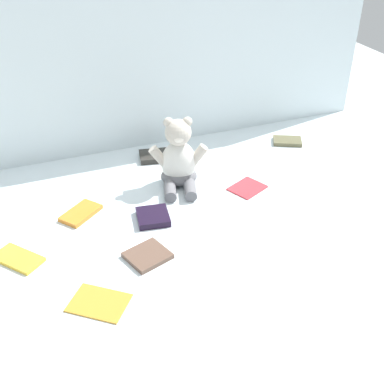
{
  "coord_description": "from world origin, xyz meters",
  "views": [
    {
      "loc": [
        -0.4,
        -1.18,
        0.85
      ],
      "look_at": [
        0.02,
        -0.1,
        0.1
      ],
      "focal_mm": 46.02,
      "sensor_mm": 36.0,
      "label": 1
    }
  ],
  "objects_px": {
    "book_case_0": "(287,141)",
    "book_case_1": "(153,217)",
    "book_case_4": "(155,156)",
    "book_case_7": "(148,256)",
    "book_case_5": "(81,213)",
    "book_case_3": "(18,259)",
    "book_case_6": "(99,302)",
    "teddy_bear": "(179,161)",
    "book_case_2": "(248,188)"
  },
  "relations": [
    {
      "from": "book_case_0",
      "to": "book_case_1",
      "type": "height_order",
      "value": "book_case_1"
    },
    {
      "from": "book_case_4",
      "to": "book_case_7",
      "type": "bearing_deg",
      "value": 171.41
    },
    {
      "from": "book_case_0",
      "to": "book_case_5",
      "type": "bearing_deg",
      "value": 129.51
    },
    {
      "from": "book_case_0",
      "to": "book_case_7",
      "type": "xyz_separation_m",
      "value": [
        -0.68,
        -0.45,
        -0.0
      ]
    },
    {
      "from": "book_case_3",
      "to": "book_case_7",
      "type": "height_order",
      "value": "book_case_7"
    },
    {
      "from": "book_case_6",
      "to": "book_case_7",
      "type": "xyz_separation_m",
      "value": [
        0.16,
        0.12,
        0.0
      ]
    },
    {
      "from": "book_case_1",
      "to": "book_case_4",
      "type": "bearing_deg",
      "value": -99.83
    },
    {
      "from": "book_case_7",
      "to": "book_case_6",
      "type": "bearing_deg",
      "value": 108.5
    },
    {
      "from": "book_case_0",
      "to": "book_case_5",
      "type": "height_order",
      "value": "same"
    },
    {
      "from": "teddy_bear",
      "to": "book_case_6",
      "type": "height_order",
      "value": "teddy_bear"
    },
    {
      "from": "book_case_1",
      "to": "book_case_4",
      "type": "distance_m",
      "value": 0.37
    },
    {
      "from": "book_case_1",
      "to": "book_case_3",
      "type": "relative_size",
      "value": 0.74
    },
    {
      "from": "book_case_0",
      "to": "book_case_6",
      "type": "relative_size",
      "value": 0.78
    },
    {
      "from": "teddy_bear",
      "to": "book_case_5",
      "type": "height_order",
      "value": "teddy_bear"
    },
    {
      "from": "book_case_2",
      "to": "book_case_4",
      "type": "height_order",
      "value": "book_case_4"
    },
    {
      "from": "book_case_6",
      "to": "book_case_1",
      "type": "bearing_deg",
      "value": -0.5
    },
    {
      "from": "teddy_bear",
      "to": "book_case_1",
      "type": "height_order",
      "value": "teddy_bear"
    },
    {
      "from": "book_case_3",
      "to": "book_case_7",
      "type": "distance_m",
      "value": 0.34
    },
    {
      "from": "book_case_5",
      "to": "book_case_7",
      "type": "relative_size",
      "value": 1.15
    },
    {
      "from": "book_case_0",
      "to": "book_case_7",
      "type": "distance_m",
      "value": 0.81
    },
    {
      "from": "book_case_2",
      "to": "book_case_3",
      "type": "distance_m",
      "value": 0.72
    },
    {
      "from": "book_case_3",
      "to": "book_case_5",
      "type": "xyz_separation_m",
      "value": [
        0.19,
        0.15,
        0.0
      ]
    },
    {
      "from": "book_case_1",
      "to": "book_case_3",
      "type": "height_order",
      "value": "book_case_1"
    },
    {
      "from": "book_case_0",
      "to": "book_case_1",
      "type": "xyz_separation_m",
      "value": [
        -0.62,
        -0.29,
        0.0
      ]
    },
    {
      "from": "book_case_3",
      "to": "book_case_4",
      "type": "relative_size",
      "value": 1.21
    },
    {
      "from": "book_case_5",
      "to": "book_case_7",
      "type": "height_order",
      "value": "same"
    },
    {
      "from": "book_case_5",
      "to": "book_case_3",
      "type": "bearing_deg",
      "value": -91.33
    },
    {
      "from": "book_case_7",
      "to": "book_case_5",
      "type": "bearing_deg",
      "value": 7.81
    },
    {
      "from": "book_case_5",
      "to": "book_case_6",
      "type": "relative_size",
      "value": 0.9
    },
    {
      "from": "book_case_1",
      "to": "book_case_3",
      "type": "xyz_separation_m",
      "value": [
        -0.38,
        -0.05,
        -0.0
      ]
    },
    {
      "from": "book_case_4",
      "to": "book_case_6",
      "type": "relative_size",
      "value": 0.81
    },
    {
      "from": "teddy_bear",
      "to": "book_case_7",
      "type": "bearing_deg",
      "value": -105.89
    },
    {
      "from": "book_case_0",
      "to": "book_case_3",
      "type": "distance_m",
      "value": 1.06
    },
    {
      "from": "book_case_0",
      "to": "book_case_3",
      "type": "xyz_separation_m",
      "value": [
        -1.0,
        -0.33,
        -0.0
      ]
    },
    {
      "from": "book_case_0",
      "to": "book_case_5",
      "type": "relative_size",
      "value": 0.87
    },
    {
      "from": "book_case_6",
      "to": "book_case_5",
      "type": "bearing_deg",
      "value": 33.96
    },
    {
      "from": "book_case_0",
      "to": "book_case_3",
      "type": "height_order",
      "value": "book_case_0"
    },
    {
      "from": "book_case_3",
      "to": "book_case_0",
      "type": "bearing_deg",
      "value": -21.4
    },
    {
      "from": "book_case_0",
      "to": "book_case_6",
      "type": "height_order",
      "value": "book_case_0"
    },
    {
      "from": "book_case_0",
      "to": "book_case_7",
      "type": "relative_size",
      "value": 1.0
    },
    {
      "from": "book_case_5",
      "to": "book_case_0",
      "type": "bearing_deg",
      "value": 64.49
    },
    {
      "from": "book_case_3",
      "to": "book_case_5",
      "type": "bearing_deg",
      "value": -2.55
    },
    {
      "from": "book_case_0",
      "to": "teddy_bear",
      "type": "bearing_deg",
      "value": 131.19
    },
    {
      "from": "book_case_2",
      "to": "teddy_bear",
      "type": "bearing_deg",
      "value": 35.46
    },
    {
      "from": "book_case_2",
      "to": "book_case_4",
      "type": "xyz_separation_m",
      "value": [
        -0.22,
        0.3,
        0.01
      ]
    },
    {
      "from": "book_case_0",
      "to": "book_case_4",
      "type": "xyz_separation_m",
      "value": [
        -0.5,
        0.06,
        0.0
      ]
    },
    {
      "from": "book_case_1",
      "to": "book_case_2",
      "type": "relative_size",
      "value": 0.89
    },
    {
      "from": "book_case_3",
      "to": "book_case_6",
      "type": "xyz_separation_m",
      "value": [
        0.16,
        -0.23,
        -0.0
      ]
    },
    {
      "from": "teddy_bear",
      "to": "book_case_4",
      "type": "xyz_separation_m",
      "value": [
        -0.02,
        0.19,
        -0.08
      ]
    },
    {
      "from": "book_case_5",
      "to": "teddy_bear",
      "type": "bearing_deg",
      "value": 62.02
    }
  ]
}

